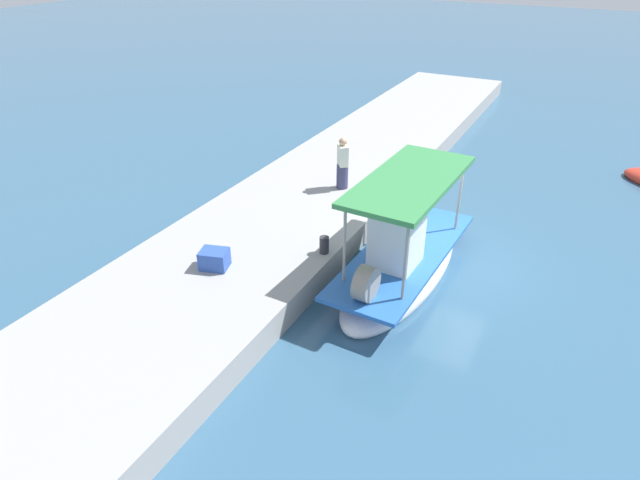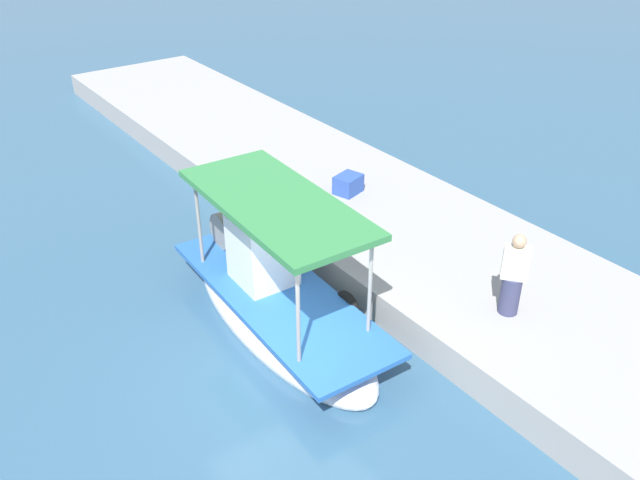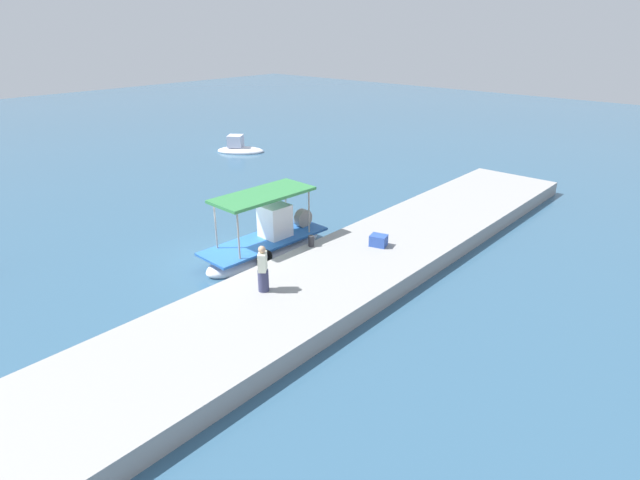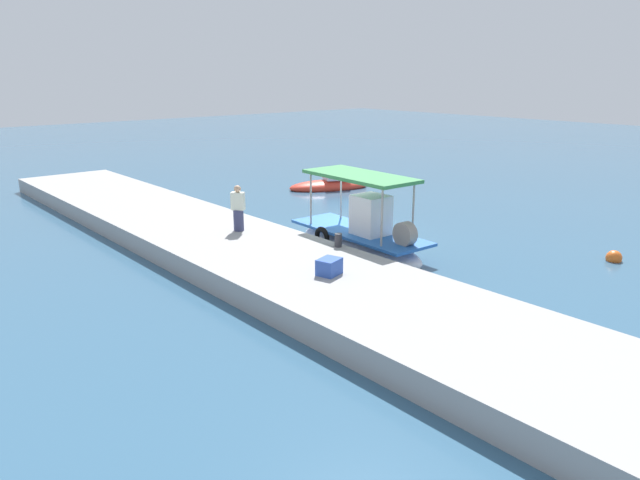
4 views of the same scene
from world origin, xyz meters
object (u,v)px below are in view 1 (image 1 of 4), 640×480
object	(u,v)px
fisherman_near_bollard	(343,166)
cargo_crate	(214,259)
mooring_bollard	(324,245)
main_fishing_boat	(401,262)

from	to	relation	value
fisherman_near_bollard	cargo_crate	bearing A→B (deg)	-7.00
fisherman_near_bollard	mooring_bollard	world-z (taller)	fisherman_near_bollard
main_fishing_boat	cargo_crate	xyz separation A→B (m)	(2.59, -3.78, 0.42)
mooring_bollard	cargo_crate	world-z (taller)	cargo_crate
mooring_bollard	cargo_crate	xyz separation A→B (m)	(1.82, -2.00, 0.01)
main_fishing_boat	fisherman_near_bollard	size ratio (longest dim) A/B	3.60
fisherman_near_bollard	mooring_bollard	xyz separation A→B (m)	(3.79, 1.32, -0.52)
fisherman_near_bollard	cargo_crate	xyz separation A→B (m)	(5.61, -0.69, -0.51)
mooring_bollard	cargo_crate	size ratio (longest dim) A/B	0.68
mooring_bollard	cargo_crate	bearing A→B (deg)	-47.84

